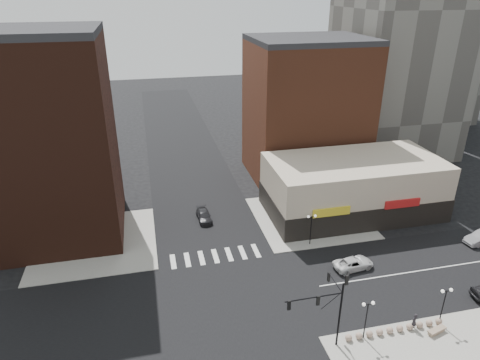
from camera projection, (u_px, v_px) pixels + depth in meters
name	position (u px, v px, depth m)	size (l,w,h in m)	color
ground	(230.00, 300.00, 44.63)	(240.00, 240.00, 0.00)	black
road_ew	(230.00, 300.00, 44.62)	(200.00, 14.00, 0.02)	black
road_ns	(230.00, 300.00, 44.62)	(14.00, 200.00, 0.02)	black
sidewalk_nw	(96.00, 243.00, 54.48)	(15.00, 15.00, 0.12)	gray
sidewalk_ne	(309.00, 217.00, 60.42)	(15.00, 15.00, 0.12)	gray
building_nw	(45.00, 143.00, 51.93)	(16.00, 15.00, 25.00)	#371A11
building_ne_midrise	(306.00, 112.00, 70.08)	(18.00, 15.00, 22.00)	brown
building_ne_row	(352.00, 191.00, 60.84)	(24.20, 12.20, 8.00)	#B8A992
traffic_signal	(329.00, 301.00, 37.11)	(5.59, 3.09, 7.77)	black
street_lamp_se_a	(367.00, 311.00, 38.42)	(1.22, 0.32, 4.16)	black
street_lamp_se_b	(445.00, 298.00, 40.06)	(1.22, 0.32, 4.16)	black
street_lamp_ne	(311.00, 222.00, 52.80)	(1.22, 0.32, 4.16)	black
bollard_row	(395.00, 329.00, 40.27)	(10.09, 0.64, 0.64)	gray
white_suv	(353.00, 263.00, 49.41)	(2.19, 4.76, 1.32)	silver
dark_sedan_north	(204.00, 216.00, 59.62)	(1.78, 4.38, 1.27)	black
pedestrian	(414.00, 321.00, 40.43)	(0.65, 0.42, 1.77)	black
stone_bench	(437.00, 331.00, 40.18)	(2.08, 1.10, 0.46)	gray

